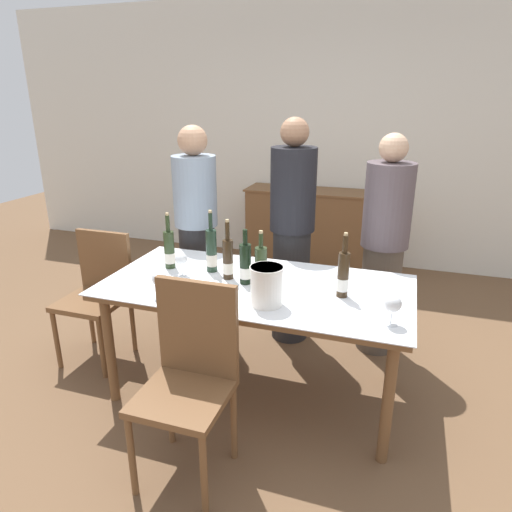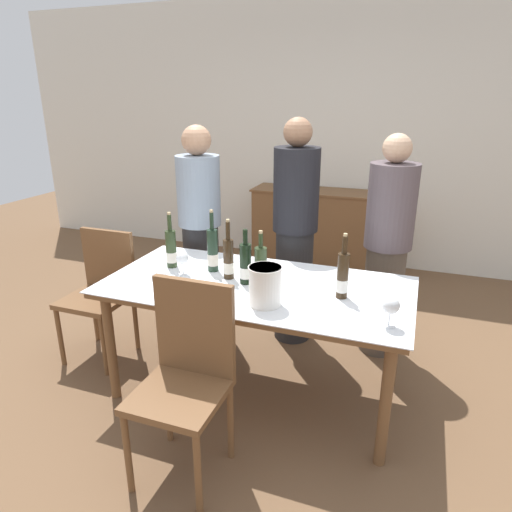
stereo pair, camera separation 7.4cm
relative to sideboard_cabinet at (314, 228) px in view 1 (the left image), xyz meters
name	(u,v)px [view 1 (the left image)]	position (x,y,z in m)	size (l,w,h in m)	color
ground_plane	(256,390)	(0.13, -2.41, -0.43)	(12.00, 12.00, 0.00)	brown
back_wall	(335,136)	(0.13, 0.29, 0.97)	(8.00, 0.10, 2.80)	silver
sideboard_cabinet	(314,228)	(0.00, 0.00, 0.00)	(1.49, 0.46, 0.85)	brown
dining_table	(256,295)	(0.13, -2.41, 0.25)	(1.83, 0.91, 0.75)	brown
ice_bucket	(267,285)	(0.27, -2.66, 0.44)	(0.18, 0.18, 0.22)	white
wine_bottle_0	(169,250)	(-0.49, -2.32, 0.44)	(0.07, 0.07, 0.37)	#28381E
wine_bottle_1	(261,269)	(0.17, -2.44, 0.44)	(0.07, 0.07, 0.35)	#28381E
wine_bottle_2	(246,265)	(0.06, -2.41, 0.44)	(0.07, 0.07, 0.33)	black
wine_bottle_3	(228,259)	(-0.06, -2.38, 0.45)	(0.06, 0.06, 0.37)	#332314
wine_bottle_4	(211,251)	(-0.21, -2.30, 0.46)	(0.07, 0.07, 0.40)	#1E3323
wine_bottle_5	(343,275)	(0.64, -2.42, 0.45)	(0.06, 0.06, 0.37)	#332314
wine_glass_0	(160,279)	(-0.32, -2.75, 0.43)	(0.09, 0.09, 0.15)	white
wine_glass_1	(393,304)	(0.92, -2.68, 0.43)	(0.09, 0.09, 0.16)	white
wine_glass_2	(181,260)	(-0.36, -2.42, 0.43)	(0.08, 0.08, 0.15)	white
chair_left_end	(98,287)	(-1.08, -2.33, 0.10)	(0.42, 0.42, 0.91)	brown
chair_near_front	(190,369)	(0.02, -3.10, 0.14)	(0.42, 0.42, 0.99)	brown
person_host	(197,232)	(-0.59, -1.72, 0.39)	(0.33, 0.33, 1.62)	#262628
person_guest_left	(292,234)	(0.15, -1.64, 0.42)	(0.33, 0.33, 1.68)	#262628
person_guest_right	(384,248)	(0.82, -1.61, 0.37)	(0.33, 0.33, 1.59)	#51473D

